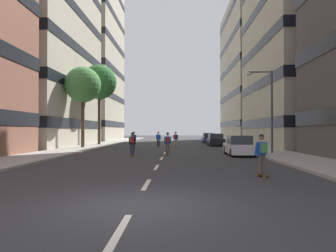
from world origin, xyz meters
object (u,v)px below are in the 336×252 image
(skater_0, at_px, (133,139))
(skater_1, at_px, (158,138))
(skater_3, at_px, (176,138))
(skater_4, at_px, (134,139))
(parked_car_mid, at_px, (239,146))
(street_tree_mid, at_px, (99,82))
(parked_car_far, at_px, (208,138))
(streetlamp_right, at_px, (267,102))
(street_tree_near, at_px, (83,85))
(skater_6, at_px, (168,142))
(skater_2, at_px, (132,143))
(skater_5, at_px, (262,152))
(parked_car_near, at_px, (216,140))

(skater_0, xyz_separation_m, skater_1, (2.52, 2.62, -0.03))
(skater_3, xyz_separation_m, skater_4, (-4.68, -0.93, -0.03))
(parked_car_mid, bearing_deg, street_tree_mid, 134.73)
(skater_4, bearing_deg, skater_3, 11.23)
(parked_car_far, bearing_deg, skater_0, -123.89)
(parked_car_mid, xyz_separation_m, parked_car_far, (0.00, 23.11, 0.00))
(street_tree_mid, distance_m, streetlamp_right, 22.55)
(street_tree_near, relative_size, skater_6, 4.78)
(parked_car_mid, xyz_separation_m, skater_3, (-4.95, 11.42, 0.32))
(parked_car_mid, height_order, skater_2, skater_2)
(streetlamp_right, bearing_deg, skater_0, 144.79)
(skater_1, bearing_deg, skater_6, -82.62)
(skater_1, xyz_separation_m, skater_2, (-1.13, -12.55, 0.03))
(skater_5, bearing_deg, skater_0, 112.77)
(street_tree_near, xyz_separation_m, skater_4, (5.09, 2.29, -5.72))
(parked_car_far, xyz_separation_m, streetlamp_right, (2.35, -22.45, 3.44))
(parked_car_far, height_order, skater_2, skater_2)
(parked_car_near, height_order, skater_2, skater_2)
(parked_car_near, bearing_deg, skater_1, -158.03)
(street_tree_mid, height_order, streetlamp_right, street_tree_mid)
(parked_car_mid, bearing_deg, parked_car_near, 90.00)
(streetlamp_right, xyz_separation_m, skater_4, (-11.98, 9.83, -3.15))
(skater_3, bearing_deg, streetlamp_right, -55.84)
(parked_car_near, relative_size, skater_0, 2.47)
(skater_5, height_order, skater_6, same)
(skater_3, bearing_deg, skater_2, -104.28)
(streetlamp_right, relative_size, skater_6, 3.65)
(parked_car_far, distance_m, skater_2, 25.37)
(skater_5, bearing_deg, skater_3, 99.61)
(street_tree_near, bearing_deg, parked_car_near, 22.91)
(skater_0, bearing_deg, street_tree_mid, 131.90)
(parked_car_near, height_order, skater_4, skater_4)
(street_tree_near, relative_size, street_tree_mid, 0.84)
(skater_4, bearing_deg, skater_2, -82.31)
(skater_5, bearing_deg, skater_4, 111.70)
(street_tree_near, height_order, skater_0, street_tree_near)
(skater_2, bearing_deg, skater_6, 27.01)
(skater_1, bearing_deg, street_tree_mid, 157.36)
(skater_5, bearing_deg, skater_2, 125.19)
(parked_car_near, bearing_deg, skater_0, -150.22)
(skater_6, bearing_deg, parked_car_mid, -4.09)
(skater_1, distance_m, skater_2, 12.60)
(parked_car_mid, bearing_deg, skater_5, -96.40)
(skater_5, xyz_separation_m, skater_6, (-4.30, 11.09, 0.00))
(skater_1, distance_m, skater_6, 11.32)
(parked_car_mid, bearing_deg, skater_2, -173.47)
(parked_car_far, xyz_separation_m, skater_0, (-9.47, -14.10, 0.32))
(parked_car_near, xyz_separation_m, streetlamp_right, (2.35, -13.77, 3.44))
(skater_5, bearing_deg, parked_car_far, 87.97)
(street_tree_mid, distance_m, skater_3, 12.53)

